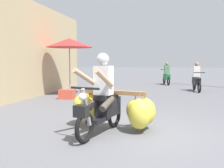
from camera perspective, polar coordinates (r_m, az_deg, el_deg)
ground_plane at (r=5.10m, az=4.80°, el=-11.04°), size 120.00×120.00×0.00m
motorbike_main_loaded at (r=5.27m, az=-0.24°, el=-5.12°), size 1.90×1.95×1.58m
motorbike_distant_ahead_left at (r=12.79m, az=18.50°, el=0.98°), size 0.50×1.62×1.40m
motorbike_distant_ahead_right at (r=15.93m, az=12.19°, el=1.87°), size 0.62×1.59×1.40m
market_umbrella_near_shop at (r=10.98m, az=-9.58°, el=9.13°), size 1.97×1.97×2.41m
produce_crate at (r=9.80m, az=-10.10°, el=-2.27°), size 0.56×0.40×0.36m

